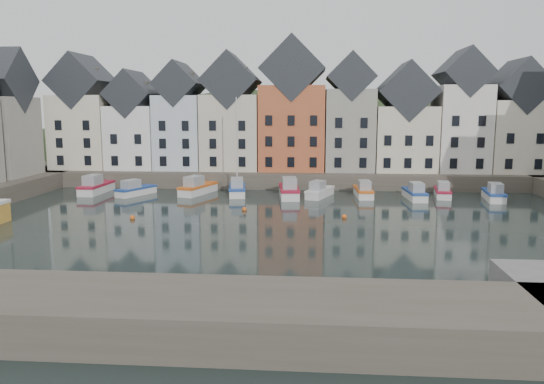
# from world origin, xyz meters

# --- Properties ---
(ground) EXTENTS (260.00, 260.00, 0.00)m
(ground) POSITION_xyz_m (0.00, 0.00, 0.00)
(ground) COLOR black
(ground) RESTS_ON ground
(far_quay) EXTENTS (90.00, 16.00, 2.00)m
(far_quay) POSITION_xyz_m (0.00, 30.00, 1.00)
(far_quay) COLOR #4A4639
(far_quay) RESTS_ON ground
(near_wall) EXTENTS (50.00, 6.00, 2.00)m
(near_wall) POSITION_xyz_m (-10.00, -22.00, 1.00)
(near_wall) COLOR #4A4639
(near_wall) RESTS_ON ground
(hillside) EXTENTS (153.60, 70.40, 64.00)m
(hillside) POSITION_xyz_m (0.02, 56.00, -17.96)
(hillside) COLOR #222E17
(hillside) RESTS_ON ground
(far_terrace) EXTENTS (72.37, 8.16, 17.78)m
(far_terrace) POSITION_xyz_m (3.21, 28.00, 8.88)
(far_terrace) COLOR beige
(far_terrace) RESTS_ON far_quay
(mooring_buoys) EXTENTS (20.50, 5.50, 0.50)m
(mooring_buoys) POSITION_xyz_m (-4.00, 5.33, 0.15)
(mooring_buoys) COLOR #D75A19
(mooring_buoys) RESTS_ON ground
(boat_a) EXTENTS (2.30, 6.80, 2.59)m
(boat_a) POSITION_xyz_m (-23.69, 17.73, 0.77)
(boat_a) COLOR silver
(boat_a) RESTS_ON ground
(boat_b) EXTENTS (3.92, 5.78, 2.14)m
(boat_b) POSITION_xyz_m (-18.34, 16.56, 0.64)
(boat_b) COLOR silver
(boat_b) RESTS_ON ground
(boat_c) EXTENTS (3.96, 6.87, 2.52)m
(boat_c) POSITION_xyz_m (-11.07, 18.06, 0.75)
(boat_c) COLOR silver
(boat_c) RESTS_ON ground
(boat_d) EXTENTS (2.80, 6.43, 11.88)m
(boat_d) POSITION_xyz_m (-6.13, 17.70, 0.77)
(boat_d) COLOR silver
(boat_d) RESTS_ON ground
(boat_e) EXTENTS (2.86, 7.14, 2.67)m
(boat_e) POSITION_xyz_m (0.18, 16.65, 0.80)
(boat_e) COLOR silver
(boat_e) RESTS_ON ground
(boat_f) EXTENTS (3.63, 6.01, 2.21)m
(boat_f) POSITION_xyz_m (3.73, 17.02, 0.66)
(boat_f) COLOR silver
(boat_f) RESTS_ON ground
(boat_g) EXTENTS (2.03, 5.84, 2.22)m
(boat_g) POSITION_xyz_m (8.94, 17.62, 0.66)
(boat_g) COLOR silver
(boat_g) RESTS_ON ground
(boat_h) EXTENTS (2.12, 5.90, 2.23)m
(boat_h) POSITION_xyz_m (14.69, 16.44, 0.66)
(boat_h) COLOR silver
(boat_h) RESTS_ON ground
(boat_i) EXTENTS (2.52, 5.68, 2.11)m
(boat_i) POSITION_xyz_m (18.22, 18.14, 0.63)
(boat_i) COLOR silver
(boat_i) RESTS_ON ground
(boat_j) EXTENTS (2.62, 6.08, 2.26)m
(boat_j) POSITION_xyz_m (23.53, 16.43, 0.67)
(boat_j) COLOR silver
(boat_j) RESTS_ON ground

